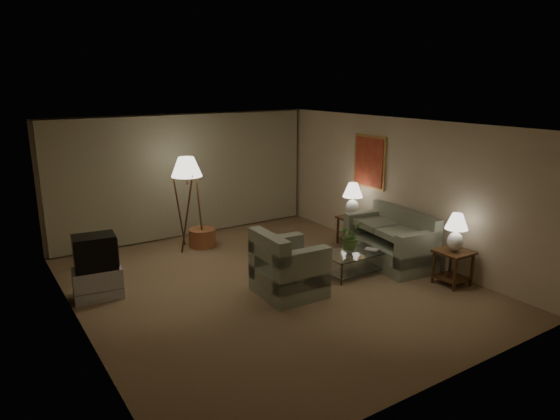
# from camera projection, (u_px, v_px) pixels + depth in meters

# --- Properties ---
(ground) EXTENTS (7.00, 7.00, 0.00)m
(ground) POSITION_uv_depth(u_px,v_px,m) (268.00, 285.00, 8.52)
(ground) COLOR brown
(ground) RESTS_ON ground
(room_shell) EXTENTS (6.04, 7.02, 2.72)m
(room_shell) POSITION_uv_depth(u_px,v_px,m) (226.00, 171.00, 9.31)
(room_shell) COLOR beige
(room_shell) RESTS_ON ground
(sofa) EXTENTS (2.05, 1.39, 0.80)m
(sofa) POSITION_uv_depth(u_px,v_px,m) (389.00, 242.00, 9.46)
(sofa) COLOR gray
(sofa) RESTS_ON ground
(armchair) EXTENTS (1.10, 1.05, 0.85)m
(armchair) POSITION_uv_depth(u_px,v_px,m) (289.00, 269.00, 8.06)
(armchair) COLOR gray
(armchair) RESTS_ON ground
(side_table_near) EXTENTS (0.54, 0.54, 0.60)m
(side_table_near) POSITION_uv_depth(u_px,v_px,m) (453.00, 261.00, 8.45)
(side_table_near) COLOR #341B0E
(side_table_near) RESTS_ON ground
(side_table_far) EXTENTS (0.55, 0.46, 0.60)m
(side_table_far) POSITION_uv_depth(u_px,v_px,m) (352.00, 225.00, 10.56)
(side_table_far) COLOR #341B0E
(side_table_far) RESTS_ON ground
(table_lamp_near) EXTENTS (0.38, 0.38, 0.65)m
(table_lamp_near) POSITION_uv_depth(u_px,v_px,m) (456.00, 229.00, 8.30)
(table_lamp_near) COLOR white
(table_lamp_near) RESTS_ON side_table_near
(table_lamp_far) EXTENTS (0.42, 0.42, 0.72)m
(table_lamp_far) POSITION_uv_depth(u_px,v_px,m) (353.00, 197.00, 10.40)
(table_lamp_far) COLOR white
(table_lamp_far) RESTS_ON side_table_far
(coffee_table) EXTENTS (1.22, 0.67, 0.41)m
(coffee_table) POSITION_uv_depth(u_px,v_px,m) (356.00, 259.00, 8.93)
(coffee_table) COLOR silver
(coffee_table) RESTS_ON ground
(tv_cabinet) EXTENTS (0.85, 0.64, 0.50)m
(tv_cabinet) POSITION_uv_depth(u_px,v_px,m) (98.00, 283.00, 7.96)
(tv_cabinet) COLOR #B5B5B8
(tv_cabinet) RESTS_ON ground
(crt_tv) EXTENTS (0.75, 0.61, 0.55)m
(crt_tv) POSITION_uv_depth(u_px,v_px,m) (95.00, 252.00, 7.82)
(crt_tv) COLOR black
(crt_tv) RESTS_ON tv_cabinet
(floor_lamp) EXTENTS (0.62, 0.62, 1.91)m
(floor_lamp) POSITION_uv_depth(u_px,v_px,m) (188.00, 202.00, 10.11)
(floor_lamp) COLOR #341B0E
(floor_lamp) RESTS_ON ground
(ottoman) EXTENTS (0.64, 0.64, 0.38)m
(ottoman) POSITION_uv_depth(u_px,v_px,m) (202.00, 237.00, 10.46)
(ottoman) COLOR #965B32
(ottoman) RESTS_ON ground
(vase) EXTENTS (0.15, 0.15, 0.15)m
(vase) POSITION_uv_depth(u_px,v_px,m) (350.00, 250.00, 8.79)
(vase) COLOR white
(vase) RESTS_ON coffee_table
(flowers) EXTENTS (0.54, 0.51, 0.47)m
(flowers) POSITION_uv_depth(u_px,v_px,m) (350.00, 233.00, 8.71)
(flowers) COLOR #537A36
(flowers) RESTS_ON vase
(book) EXTENTS (0.25, 0.28, 0.02)m
(book) POSITION_uv_depth(u_px,v_px,m) (370.00, 251.00, 8.94)
(book) COLOR olive
(book) RESTS_ON coffee_table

